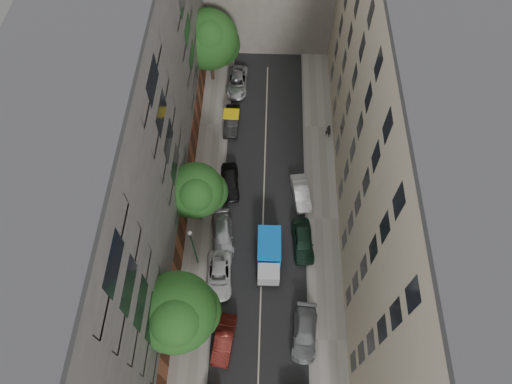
{
  "coord_description": "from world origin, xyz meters",
  "views": [
    {
      "loc": [
        0.04,
        -20.1,
        37.52
      ],
      "look_at": [
        -0.63,
        -0.87,
        6.0
      ],
      "focal_mm": 32.0,
      "sensor_mm": 36.0,
      "label": 1
    }
  ],
  "objects_px": {
    "car_left_3": "(222,235)",
    "tree_mid": "(197,192)",
    "lamp_post": "(193,244)",
    "pedestrian": "(328,131)",
    "car_left_5": "(232,121)",
    "car_right_1": "(305,333)",
    "tree_far": "(210,42)",
    "car_left_4": "(230,182)",
    "car_left_6": "(237,82)",
    "car_left_2": "(219,275)",
    "tree_near": "(178,314)",
    "car_right_2": "(303,241)",
    "tarp_truck": "(269,255)",
    "car_right_3": "(301,193)",
    "car_left_1": "(224,340)"
  },
  "relations": [
    {
      "from": "car_left_4",
      "to": "lamp_post",
      "type": "relative_size",
      "value": 0.73
    },
    {
      "from": "car_left_3",
      "to": "car_left_4",
      "type": "bearing_deg",
      "value": 78.58
    },
    {
      "from": "lamp_post",
      "to": "pedestrian",
      "type": "height_order",
      "value": "lamp_post"
    },
    {
      "from": "tree_mid",
      "to": "pedestrian",
      "type": "xyz_separation_m",
      "value": [
        12.05,
        10.16,
        -3.83
      ]
    },
    {
      "from": "car_left_2",
      "to": "tree_near",
      "type": "height_order",
      "value": "tree_near"
    },
    {
      "from": "car_left_4",
      "to": "car_left_5",
      "type": "relative_size",
      "value": 1.01
    },
    {
      "from": "car_left_5",
      "to": "tree_mid",
      "type": "distance_m",
      "value": 12.22
    },
    {
      "from": "car_left_3",
      "to": "tree_mid",
      "type": "xyz_separation_m",
      "value": [
        -2.05,
        1.87,
        4.12
      ]
    },
    {
      "from": "car_right_2",
      "to": "car_right_1",
      "type": "bearing_deg",
      "value": -94.65
    },
    {
      "from": "tree_far",
      "to": "pedestrian",
      "type": "height_order",
      "value": "tree_far"
    },
    {
      "from": "car_left_2",
      "to": "car_left_5",
      "type": "relative_size",
      "value": 1.09
    },
    {
      "from": "car_left_3",
      "to": "car_left_4",
      "type": "relative_size",
      "value": 1.08
    },
    {
      "from": "car_left_2",
      "to": "pedestrian",
      "type": "bearing_deg",
      "value": 54.96
    },
    {
      "from": "car_left_3",
      "to": "pedestrian",
      "type": "relative_size",
      "value": 2.87
    },
    {
      "from": "tree_near",
      "to": "tree_far",
      "type": "relative_size",
      "value": 1.08
    },
    {
      "from": "car_right_3",
      "to": "pedestrian",
      "type": "height_order",
      "value": "pedestrian"
    },
    {
      "from": "lamp_post",
      "to": "pedestrian",
      "type": "xyz_separation_m",
      "value": [
        12.03,
        14.5,
        -2.86
      ]
    },
    {
      "from": "car_left_3",
      "to": "tree_mid",
      "type": "bearing_deg",
      "value": 129.23
    },
    {
      "from": "car_left_2",
      "to": "car_left_5",
      "type": "xyz_separation_m",
      "value": [
        0.0,
        17.05,
        0.06
      ]
    },
    {
      "from": "car_left_6",
      "to": "car_right_3",
      "type": "relative_size",
      "value": 1.2
    },
    {
      "from": "car_right_2",
      "to": "car_left_5",
      "type": "bearing_deg",
      "value": 113.24
    },
    {
      "from": "car_left_4",
      "to": "car_right_1",
      "type": "height_order",
      "value": "car_left_4"
    },
    {
      "from": "tree_mid",
      "to": "car_left_4",
      "type": "bearing_deg",
      "value": 57.81
    },
    {
      "from": "car_left_2",
      "to": "pedestrian",
      "type": "relative_size",
      "value": 2.87
    },
    {
      "from": "tarp_truck",
      "to": "car_left_6",
      "type": "relative_size",
      "value": 1.01
    },
    {
      "from": "tree_far",
      "to": "pedestrian",
      "type": "relative_size",
      "value": 5.36
    },
    {
      "from": "car_left_5",
      "to": "tree_far",
      "type": "xyz_separation_m",
      "value": [
        -2.47,
        6.49,
        4.78
      ]
    },
    {
      "from": "car_left_2",
      "to": "car_right_1",
      "type": "xyz_separation_m",
      "value": [
        7.2,
        -4.61,
        0.04
      ]
    },
    {
      "from": "car_left_3",
      "to": "car_right_3",
      "type": "bearing_deg",
      "value": 24.64
    },
    {
      "from": "car_left_4",
      "to": "tree_near",
      "type": "distance_m",
      "value": 15.71
    },
    {
      "from": "car_right_1",
      "to": "tree_mid",
      "type": "relative_size",
      "value": 0.65
    },
    {
      "from": "car_left_6",
      "to": "tree_far",
      "type": "relative_size",
      "value": 0.57
    },
    {
      "from": "car_left_5",
      "to": "car_right_1",
      "type": "bearing_deg",
      "value": -70.3
    },
    {
      "from": "lamp_post",
      "to": "car_right_1",
      "type": "bearing_deg",
      "value": -32.97
    },
    {
      "from": "lamp_post",
      "to": "car_left_2",
      "type": "bearing_deg",
      "value": -34.13
    },
    {
      "from": "car_right_2",
      "to": "car_right_3",
      "type": "distance_m",
      "value": 5.02
    },
    {
      "from": "car_left_2",
      "to": "car_left_4",
      "type": "distance_m",
      "value": 9.45
    },
    {
      "from": "car_left_1",
      "to": "car_left_2",
      "type": "height_order",
      "value": "car_left_1"
    },
    {
      "from": "tree_mid",
      "to": "tarp_truck",
      "type": "bearing_deg",
      "value": -32.23
    },
    {
      "from": "car_left_1",
      "to": "lamp_post",
      "type": "relative_size",
      "value": 0.7
    },
    {
      "from": "tarp_truck",
      "to": "tree_near",
      "type": "relative_size",
      "value": 0.53
    },
    {
      "from": "car_left_2",
      "to": "car_left_3",
      "type": "height_order",
      "value": "car_left_3"
    },
    {
      "from": "car_left_3",
      "to": "tree_mid",
      "type": "height_order",
      "value": "tree_mid"
    },
    {
      "from": "tree_mid",
      "to": "pedestrian",
      "type": "bearing_deg",
      "value": 40.15
    },
    {
      "from": "car_right_2",
      "to": "tree_far",
      "type": "distance_m",
      "value": 22.79
    },
    {
      "from": "car_left_3",
      "to": "car_left_6",
      "type": "bearing_deg",
      "value": 80.83
    },
    {
      "from": "tree_near",
      "to": "lamp_post",
      "type": "relative_size",
      "value": 1.58
    },
    {
      "from": "car_left_2",
      "to": "car_right_2",
      "type": "bearing_deg",
      "value": 22.75
    },
    {
      "from": "car_right_3",
      "to": "tree_mid",
      "type": "height_order",
      "value": "tree_mid"
    },
    {
      "from": "tree_near",
      "to": "tree_mid",
      "type": "height_order",
      "value": "tree_near"
    }
  ]
}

